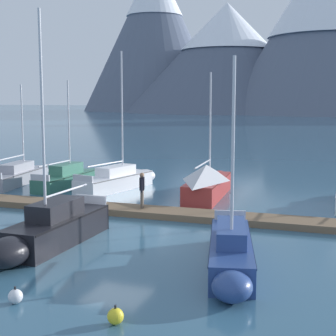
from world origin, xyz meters
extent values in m
plane|color=#335B75|center=(0.00, 0.00, 0.00)|extent=(700.00, 700.00, 0.00)
cone|color=slate|center=(-77.18, 198.13, 33.03)|extent=(63.44, 63.44, 66.06)
cone|color=#4C566B|center=(-41.35, 185.80, 21.50)|extent=(81.34, 81.34, 43.00)
cone|color=white|center=(-41.35, 185.80, 33.74)|extent=(36.98, 36.98, 18.62)
cone|color=slate|center=(-2.15, 176.07, 30.46)|extent=(72.99, 72.99, 60.92)
cube|color=brown|center=(0.00, 4.00, 0.15)|extent=(26.95, 2.22, 0.30)
cylinder|color=#38383D|center=(0.01, 3.30, 0.12)|extent=(25.84, 0.76, 0.24)
cylinder|color=#38383D|center=(-0.01, 4.70, 0.12)|extent=(25.84, 0.76, 0.24)
cube|color=#93939E|center=(-11.58, 9.13, 0.41)|extent=(2.50, 6.34, 0.82)
ellipsoid|color=#93939E|center=(-12.10, 12.44, 0.41)|extent=(1.54, 1.67, 0.78)
cube|color=#424247|center=(-11.58, 9.13, 0.78)|extent=(2.52, 6.23, 0.06)
cylinder|color=silver|center=(-11.75, 10.24, 3.59)|extent=(0.10, 0.10, 5.55)
cylinder|color=silver|center=(-11.50, 8.61, 1.78)|extent=(0.59, 3.26, 0.08)
cube|color=#A0A0AB|center=(-11.60, 9.28, 1.10)|extent=(1.51, 2.91, 0.55)
cube|color=#336B56|center=(-7.95, 9.21, 0.41)|extent=(1.44, 5.50, 0.82)
ellipsoid|color=#336B56|center=(-7.92, 12.30, 0.41)|extent=(1.19, 2.00, 0.78)
cube|color=#163027|center=(-7.95, 9.21, 0.78)|extent=(1.47, 5.39, 0.06)
cylinder|color=silver|center=(-7.95, 9.74, 3.69)|extent=(0.10, 0.10, 5.75)
cylinder|color=silver|center=(-7.97, 8.09, 1.63)|extent=(0.12, 3.30, 0.08)
cube|color=#3A7560|center=(-7.95, 9.35, 1.14)|extent=(0.99, 2.48, 0.64)
cube|color=silver|center=(-7.98, 6.55, 1.00)|extent=(1.24, 0.11, 0.36)
cube|color=silver|center=(-4.73, 9.51, 0.45)|extent=(2.74, 6.02, 0.89)
ellipsoid|color=silver|center=(-4.07, 12.61, 0.45)|extent=(1.61, 1.74, 0.85)
cube|color=slate|center=(-4.73, 9.51, 0.85)|extent=(2.75, 5.92, 0.06)
cylinder|color=silver|center=(-4.56, 10.30, 4.59)|extent=(0.10, 0.10, 7.39)
cylinder|color=silver|center=(-4.89, 8.72, 1.67)|extent=(0.75, 3.19, 0.08)
cube|color=white|center=(-4.70, 9.65, 1.17)|extent=(1.61, 2.79, 0.55)
cube|color=silver|center=(-5.31, 6.73, 1.07)|extent=(1.40, 0.39, 0.36)
cube|color=black|center=(-1.63, -1.64, 0.52)|extent=(1.57, 5.34, 1.04)
ellipsoid|color=black|center=(-1.62, -4.64, 0.52)|extent=(1.33, 1.90, 0.99)
cube|color=black|center=(-1.63, -1.64, 1.00)|extent=(1.61, 5.23, 0.06)
cylinder|color=silver|center=(-1.62, -2.45, 4.80)|extent=(0.10, 0.10, 7.53)
cylinder|color=silver|center=(-1.63, -0.96, 1.92)|extent=(0.09, 2.98, 0.08)
cube|color=black|center=(-1.63, -1.77, 1.36)|extent=(1.10, 2.40, 0.63)
cube|color=silver|center=(-1.63, 0.95, 1.22)|extent=(1.41, 0.10, 0.36)
cube|color=#B2332D|center=(1.20, 9.16, 0.53)|extent=(2.09, 6.16, 1.06)
ellipsoid|color=#B2332D|center=(0.94, 12.54, 0.53)|extent=(1.54, 2.20, 1.00)
cube|color=#501614|center=(1.20, 9.16, 1.02)|extent=(2.13, 6.04, 0.06)
cylinder|color=silver|center=(1.16, 9.66, 3.99)|extent=(0.10, 0.10, 5.86)
cylinder|color=silver|center=(1.31, 7.76, 2.06)|extent=(0.38, 3.81, 0.08)
pyramid|color=silver|center=(1.23, 8.71, 1.48)|extent=(2.25, 4.97, 0.84)
cube|color=navy|center=(5.13, -1.91, 0.44)|extent=(2.67, 5.91, 0.88)
ellipsoid|color=navy|center=(5.88, -4.93, 0.44)|extent=(1.40, 1.53, 0.83)
cube|color=#121D39|center=(5.13, -1.91, 0.84)|extent=(2.68, 5.81, 0.06)
cylinder|color=silver|center=(5.31, -2.65, 3.81)|extent=(0.10, 0.10, 5.88)
cylinder|color=silver|center=(4.89, -0.98, 1.86)|extent=(0.91, 3.36, 0.08)
cube|color=#2F4A8A|center=(5.16, -2.05, 1.15)|extent=(1.52, 2.74, 0.54)
cube|color=silver|center=(4.45, 0.80, 1.06)|extent=(1.17, 0.38, 0.36)
cylinder|color=brown|center=(-0.66, 4.24, 0.73)|extent=(0.14, 0.14, 0.86)
cylinder|color=brown|center=(-0.58, 3.99, 0.73)|extent=(0.14, 0.14, 0.86)
cube|color=black|center=(-0.62, 4.11, 1.46)|extent=(0.33, 0.43, 0.60)
sphere|color=#A37556|center=(-0.62, 4.11, 1.88)|extent=(0.22, 0.22, 0.22)
cylinder|color=black|center=(-0.70, 4.35, 1.39)|extent=(0.09, 0.09, 0.62)
cylinder|color=black|center=(-0.55, 3.88, 1.39)|extent=(0.09, 0.09, 0.62)
sphere|color=white|center=(0.43, -7.03, 0.20)|extent=(0.40, 0.40, 0.40)
cylinder|color=#262628|center=(0.43, -7.03, 0.44)|extent=(0.06, 0.06, 0.08)
sphere|color=yellow|center=(3.52, -7.26, 0.21)|extent=(0.41, 0.41, 0.41)
cylinder|color=#262628|center=(3.52, -7.26, 0.45)|extent=(0.06, 0.06, 0.08)
camera|label=1|loc=(8.84, -17.96, 5.48)|focal=54.75mm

